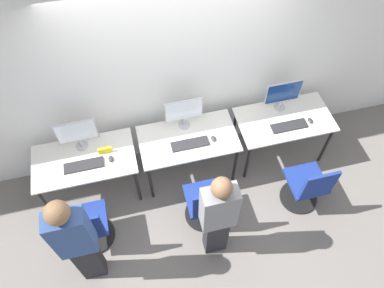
% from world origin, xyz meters
% --- Properties ---
extents(ground_plane, '(20.00, 20.00, 0.00)m').
position_xyz_m(ground_plane, '(0.00, 0.00, 0.00)').
color(ground_plane, slate).
extents(wall_back, '(12.00, 0.05, 2.80)m').
position_xyz_m(wall_back, '(0.00, 0.79, 1.40)').
color(wall_back, silver).
rests_on(wall_back, ground_plane).
extents(desk_left, '(1.19, 0.66, 0.74)m').
position_xyz_m(desk_left, '(-1.26, 0.33, 0.66)').
color(desk_left, silver).
rests_on(desk_left, ground_plane).
extents(monitor_left, '(0.46, 0.15, 0.44)m').
position_xyz_m(monitor_left, '(-1.26, 0.53, 0.99)').
color(monitor_left, '#B2B2B7').
rests_on(monitor_left, desk_left).
extents(keyboard_left, '(0.45, 0.14, 0.02)m').
position_xyz_m(keyboard_left, '(-1.26, 0.24, 0.75)').
color(keyboard_left, '#262628').
rests_on(keyboard_left, desk_left).
extents(mouse_left, '(0.06, 0.09, 0.03)m').
position_xyz_m(mouse_left, '(-0.94, 0.24, 0.76)').
color(mouse_left, '#333333').
rests_on(mouse_left, desk_left).
extents(office_chair_left, '(0.48, 0.48, 0.91)m').
position_xyz_m(office_chair_left, '(-1.33, -0.37, 0.38)').
color(office_chair_left, black).
rests_on(office_chair_left, ground_plane).
extents(person_left, '(0.36, 0.22, 1.68)m').
position_xyz_m(person_left, '(-1.36, -0.73, 0.92)').
color(person_left, '#232328').
rests_on(person_left, ground_plane).
extents(desk_center, '(1.19, 0.66, 0.74)m').
position_xyz_m(desk_center, '(0.00, 0.33, 0.66)').
color(desk_center, silver).
rests_on(desk_center, ground_plane).
extents(monitor_center, '(0.46, 0.15, 0.44)m').
position_xyz_m(monitor_center, '(0.00, 0.54, 0.99)').
color(monitor_center, '#B2B2B7').
rests_on(monitor_center, desk_center).
extents(keyboard_center, '(0.45, 0.14, 0.02)m').
position_xyz_m(keyboard_center, '(0.00, 0.24, 0.75)').
color(keyboard_center, '#262628').
rests_on(keyboard_center, desk_center).
extents(mouse_center, '(0.06, 0.09, 0.03)m').
position_xyz_m(mouse_center, '(0.29, 0.24, 0.76)').
color(mouse_center, '#333333').
rests_on(mouse_center, desk_center).
extents(office_chair_center, '(0.48, 0.48, 0.91)m').
position_xyz_m(office_chair_center, '(0.03, -0.41, 0.38)').
color(office_chair_center, black).
rests_on(office_chair_center, ground_plane).
extents(person_center, '(0.36, 0.20, 1.55)m').
position_xyz_m(person_center, '(0.05, -0.78, 0.84)').
color(person_center, '#232328').
rests_on(person_center, ground_plane).
extents(desk_right, '(1.19, 0.66, 0.74)m').
position_xyz_m(desk_right, '(1.26, 0.33, 0.66)').
color(desk_right, silver).
rests_on(desk_right, ground_plane).
extents(monitor_right, '(0.46, 0.15, 0.44)m').
position_xyz_m(monitor_right, '(1.26, 0.53, 0.99)').
color(monitor_right, '#B2B2B7').
rests_on(monitor_right, desk_right).
extents(keyboard_right, '(0.45, 0.14, 0.02)m').
position_xyz_m(keyboard_right, '(1.26, 0.20, 0.75)').
color(keyboard_right, '#262628').
rests_on(keyboard_right, desk_right).
extents(mouse_right, '(0.06, 0.09, 0.03)m').
position_xyz_m(mouse_right, '(1.54, 0.22, 0.76)').
color(mouse_right, '#333333').
rests_on(mouse_right, desk_right).
extents(office_chair_right, '(0.48, 0.48, 0.91)m').
position_xyz_m(office_chair_right, '(1.29, -0.48, 0.38)').
color(office_chair_right, black).
rests_on(office_chair_right, ground_plane).
extents(placard_left, '(0.16, 0.03, 0.08)m').
position_xyz_m(placard_left, '(-0.99, 0.36, 0.78)').
color(placard_left, yellow).
rests_on(placard_left, desk_left).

